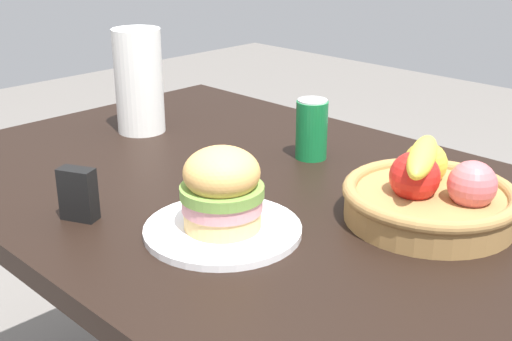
% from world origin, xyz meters
% --- Properties ---
extents(dining_table, '(1.40, 0.90, 0.75)m').
position_xyz_m(dining_table, '(0.00, 0.00, 0.65)').
color(dining_table, black).
rests_on(dining_table, ground_plane).
extents(plate, '(0.25, 0.25, 0.01)m').
position_xyz_m(plate, '(0.08, -0.18, 0.76)').
color(plate, white).
rests_on(plate, dining_table).
extents(sandwich, '(0.13, 0.13, 0.13)m').
position_xyz_m(sandwich, '(0.08, -0.18, 0.83)').
color(sandwich, '#E5BC75').
rests_on(sandwich, plate).
extents(soda_can, '(0.07, 0.07, 0.13)m').
position_xyz_m(soda_can, '(-0.05, 0.19, 0.81)').
color(soda_can, '#147238').
rests_on(soda_can, dining_table).
extents(fruit_basket, '(0.29, 0.29, 0.14)m').
position_xyz_m(fruit_basket, '(0.29, 0.10, 0.80)').
color(fruit_basket, '#9E7542').
rests_on(fruit_basket, dining_table).
extents(paper_towel_roll, '(0.11, 0.11, 0.24)m').
position_xyz_m(paper_towel_roll, '(-0.45, 0.05, 0.87)').
color(paper_towel_roll, white).
rests_on(paper_towel_roll, dining_table).
extents(napkin_holder, '(0.07, 0.05, 0.09)m').
position_xyz_m(napkin_holder, '(-0.13, -0.31, 0.80)').
color(napkin_holder, black).
rests_on(napkin_holder, dining_table).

